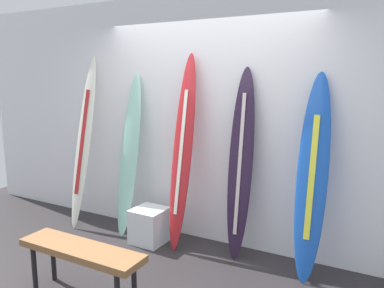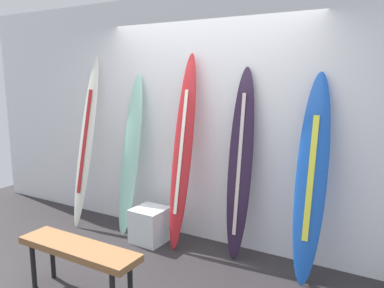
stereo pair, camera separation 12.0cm
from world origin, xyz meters
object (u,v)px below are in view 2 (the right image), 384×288
Objects in this scene: surfboard_ivory at (86,141)px; surfboard_charcoal at (240,164)px; display_block_left at (150,225)px; surfboard_seafoam at (131,155)px; surfboard_cobalt at (311,180)px; bench at (78,252)px; surfboard_crimson at (182,153)px.

surfboard_ivory is 1.08× the size of surfboard_charcoal.
surfboard_charcoal is at bearing 11.14° from display_block_left.
surfboard_seafoam is 0.99× the size of surfboard_cobalt.
surfboard_cobalt is (2.81, 0.04, -0.12)m from surfboard_ivory.
surfboard_ivory reaches higher than bench.
surfboard_cobalt is (1.39, 0.01, -0.11)m from surfboard_crimson.
surfboard_ivory reaches higher than surfboard_seafoam.
surfboard_cobalt is (2.13, -0.01, -0.01)m from surfboard_seafoam.
bench is (-1.61, -1.35, -0.54)m from surfboard_cobalt.
surfboard_ivory is 1.83× the size of bench.
surfboard_seafoam is 4.86× the size of display_block_left.
display_block_left is at bearing -4.94° from surfboard_ivory.
surfboard_seafoam is 2.13m from surfboard_cobalt.
surfboard_charcoal is 1.76m from bench.
surfboard_cobalt is at bearing 40.06° from bench.
surfboard_ivory is at bearing -176.96° from surfboard_charcoal.
surfboard_ivory is 0.69m from surfboard_seafoam.
display_block_left is (-1.76, -0.13, -0.76)m from surfboard_cobalt.
surfboard_ivory reaches higher than surfboard_charcoal.
surfboard_crimson is at bearing 80.69° from bench.
surfboard_crimson reaches higher than surfboard_charcoal.
surfboard_charcoal reaches higher than display_block_left.
surfboard_cobalt is 1.92m from display_block_left.
surfboard_crimson is at bearing -179.62° from surfboard_cobalt.
surfboard_seafoam is 0.75m from surfboard_crimson.
surfboard_seafoam is at bearing 178.62° from surfboard_crimson.
surfboard_ivory is 2.08m from surfboard_charcoal.
bench is at bearing -99.31° from surfboard_crimson.
surfboard_crimson is 1.39m from surfboard_cobalt.
display_block_left is (0.37, -0.14, -0.77)m from surfboard_seafoam.
bench is (1.20, -1.31, -0.66)m from surfboard_ivory.
surfboard_charcoal reaches higher than surfboard_cobalt.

